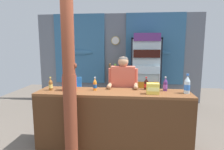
% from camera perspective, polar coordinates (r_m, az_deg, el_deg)
% --- Properties ---
extents(ground_plane, '(7.90, 7.90, 0.00)m').
position_cam_1_polar(ground_plane, '(4.24, -0.06, -14.78)').
color(ground_plane, '#665B51').
extents(back_wall_curtained, '(4.87, 0.22, 2.61)m').
position_cam_1_polar(back_wall_curtained, '(5.76, 1.87, 5.38)').
color(back_wall_curtained, slate).
rests_on(back_wall_curtained, ground).
extents(stall_counter, '(2.52, 0.57, 0.95)m').
position_cam_1_polar(stall_counter, '(3.15, 0.13, -12.02)').
color(stall_counter, brown).
rests_on(stall_counter, ground).
extents(timber_post, '(0.21, 0.19, 2.60)m').
position_cam_1_polar(timber_post, '(2.77, -12.68, -0.85)').
color(timber_post, brown).
rests_on(timber_post, ground).
extents(drink_fridge, '(0.79, 0.68, 2.00)m').
position_cam_1_polar(drink_fridge, '(5.21, 9.97, 2.10)').
color(drink_fridge, black).
rests_on(drink_fridge, ground).
extents(bottle_shelf_rack, '(0.48, 0.28, 1.18)m').
position_cam_1_polar(bottle_shelf_rack, '(5.56, 1.63, -2.40)').
color(bottle_shelf_rack, brown).
rests_on(bottle_shelf_rack, ground).
extents(plastic_lawn_chair, '(0.46, 0.46, 0.86)m').
position_cam_1_polar(plastic_lawn_chair, '(5.17, -11.59, -4.82)').
color(plastic_lawn_chair, '#3884D6').
rests_on(plastic_lawn_chair, ground).
extents(shopkeeper, '(0.54, 0.42, 1.50)m').
position_cam_1_polar(shopkeeper, '(3.55, 3.30, -3.39)').
color(shopkeeper, '#28282D').
rests_on(shopkeeper, ground).
extents(soda_bottle_water, '(0.09, 0.09, 0.31)m').
position_cam_1_polar(soda_bottle_water, '(3.22, 21.53, -2.81)').
color(soda_bottle_water, silver).
rests_on(soda_bottle_water, stall_counter).
extents(soda_bottle_orange_soda, '(0.06, 0.06, 0.23)m').
position_cam_1_polar(soda_bottle_orange_soda, '(3.23, -5.12, -2.88)').
color(soda_bottle_orange_soda, orange).
rests_on(soda_bottle_orange_soda, stall_counter).
extents(soda_bottle_grape_soda, '(0.07, 0.07, 0.24)m').
position_cam_1_polar(soda_bottle_grape_soda, '(3.29, 15.65, -2.85)').
color(soda_bottle_grape_soda, '#56286B').
rests_on(soda_bottle_grape_soda, stall_counter).
extents(soda_bottle_iced_tea, '(0.07, 0.07, 0.23)m').
position_cam_1_polar(soda_bottle_iced_tea, '(3.38, -17.86, -2.75)').
color(soda_bottle_iced_tea, brown).
rests_on(soda_bottle_iced_tea, stall_counter).
extents(soda_bottle_cola, '(0.07, 0.07, 0.22)m').
position_cam_1_polar(soda_bottle_cola, '(3.33, 10.18, -2.69)').
color(soda_bottle_cola, black).
rests_on(soda_bottle_cola, stall_counter).
extents(snack_box_crackers, '(0.21, 0.14, 0.24)m').
position_cam_1_polar(snack_box_crackers, '(3.28, -12.62, -2.41)').
color(snack_box_crackers, '#E5422D').
rests_on(snack_box_crackers, stall_counter).
extents(snack_box_instant_noodle, '(0.19, 0.12, 0.17)m').
position_cam_1_polar(snack_box_instant_noodle, '(3.04, 12.10, -4.00)').
color(snack_box_instant_noodle, '#EAD14C').
rests_on(snack_box_instant_noodle, stall_counter).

